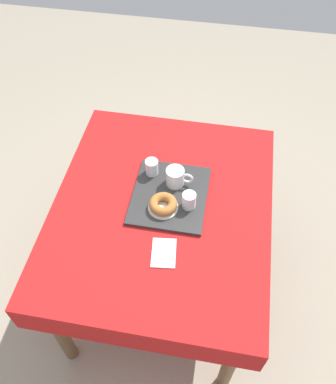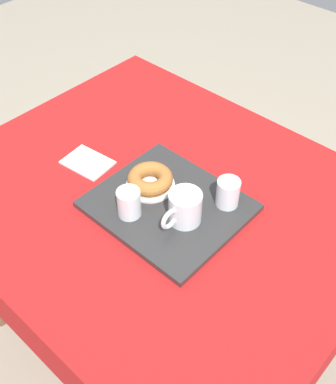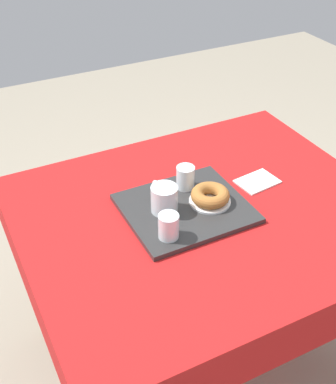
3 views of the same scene
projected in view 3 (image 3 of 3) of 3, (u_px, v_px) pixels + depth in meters
ground_plane at (197, 354)px, 2.06m from camera, size 6.00×6.00×0.00m
dining_table at (204, 236)px, 1.68m from camera, size 1.18×0.98×0.75m
serving_tray at (185, 208)px, 1.61m from camera, size 0.39×0.34×0.02m
tea_mug_left at (164, 199)px, 1.56m from camera, size 0.09×0.13×0.09m
water_glass_near at (169, 227)px, 1.46m from camera, size 0.06×0.06×0.08m
water_glass_far at (185, 178)px, 1.67m from camera, size 0.06×0.06×0.08m
donut_plate_left at (210, 201)px, 1.62m from camera, size 0.14×0.14×0.01m
sugar_donut_left at (210, 195)px, 1.60m from camera, size 0.13×0.13×0.04m
paper_napkin at (257, 182)px, 1.74m from camera, size 0.15×0.12×0.01m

